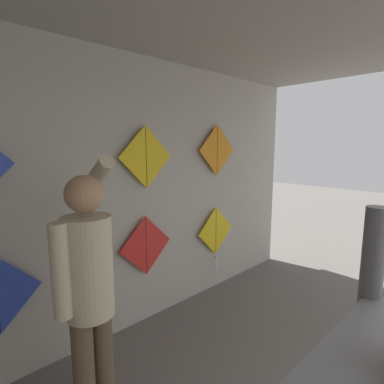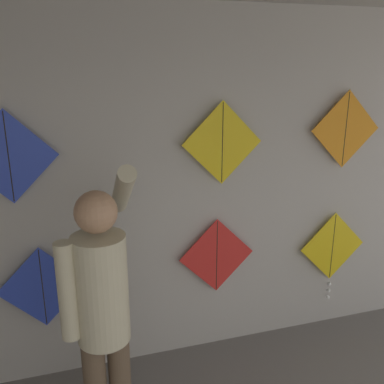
{
  "view_description": "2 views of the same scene",
  "coord_description": "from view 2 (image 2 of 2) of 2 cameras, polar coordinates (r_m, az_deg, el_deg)",
  "views": [
    {
      "loc": [
        -1.66,
        1.01,
        1.93
      ],
      "look_at": [
        0.53,
        3.3,
        1.42
      ],
      "focal_mm": 28.0,
      "sensor_mm": 36.0,
      "label": 1
    },
    {
      "loc": [
        -1.04,
        0.56,
        2.4
      ],
      "look_at": [
        -0.2,
        3.3,
        1.51
      ],
      "focal_mm": 40.0,
      "sensor_mm": 36.0,
      "label": 2
    }
  ],
  "objects": [
    {
      "name": "kite_5",
      "position": [
        3.77,
        19.79,
        7.85
      ],
      "size": [
        0.64,
        0.01,
        0.64
      ],
      "color": "orange"
    },
    {
      "name": "kite_1",
      "position": [
        3.54,
        3.31,
        -8.47
      ],
      "size": [
        0.64,
        0.01,
        0.64
      ],
      "color": "red"
    },
    {
      "name": "back_panel",
      "position": [
        3.4,
        1.62,
        0.03
      ],
      "size": [
        5.28,
        0.06,
        2.8
      ],
      "primitive_type": "cube",
      "color": "#BCB7AD",
      "rests_on": "ground"
    },
    {
      "name": "kite_0",
      "position": [
        3.39,
        -19.29,
        -11.92
      ],
      "size": [
        0.64,
        0.01,
        0.64
      ],
      "color": "blue"
    },
    {
      "name": "kite_2",
      "position": [
        4.07,
        18.18,
        -7.34
      ],
      "size": [
        0.64,
        0.04,
        0.85
      ],
      "color": "yellow"
    },
    {
      "name": "kite_4",
      "position": [
        3.26,
        4.06,
        6.52
      ],
      "size": [
        0.64,
        0.01,
        0.64
      ],
      "color": "yellow"
    },
    {
      "name": "shopkeeper",
      "position": [
        2.58,
        -11.86,
        -14.81
      ],
      "size": [
        0.47,
        0.68,
        1.87
      ],
      "rotation": [
        0.0,
        0.0,
        0.19
      ],
      "color": "brown",
      "rests_on": "ground"
    },
    {
      "name": "kite_3",
      "position": [
        3.07,
        -23.26,
        4.28
      ],
      "size": [
        0.64,
        0.01,
        0.64
      ],
      "color": "blue"
    }
  ]
}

